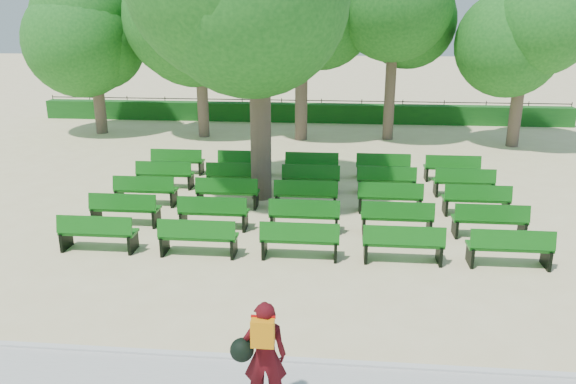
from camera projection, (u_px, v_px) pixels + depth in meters
name	position (u px, v px, depth m)	size (l,w,h in m)	color
ground	(262.00, 220.00, 14.66)	(120.00, 120.00, 0.00)	beige
curb	(206.00, 357.00, 8.72)	(30.00, 0.12, 0.10)	silver
hedge	(301.00, 113.00, 27.80)	(26.00, 0.70, 0.90)	#165518
fence	(301.00, 120.00, 28.32)	(26.00, 0.10, 1.02)	black
tree_line	(294.00, 139.00, 24.15)	(21.80, 6.80, 7.04)	#1F681D
bench_array	(307.00, 206.00, 15.42)	(1.75, 0.60, 1.09)	#106113
tree_among	(259.00, 10.00, 14.83)	(5.86, 5.86, 7.89)	brown
person	(263.00, 354.00, 7.35)	(0.76, 0.47, 1.58)	#42090E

